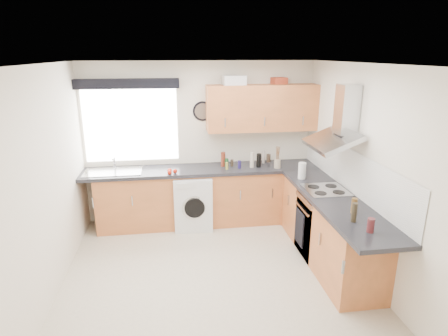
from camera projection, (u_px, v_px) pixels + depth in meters
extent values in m
plane|color=beige|center=(214.00, 274.00, 4.60)|extent=(3.60, 3.60, 0.00)
cube|color=white|center=(212.00, 64.00, 3.87)|extent=(3.60, 3.60, 0.02)
cube|color=silver|center=(200.00, 142.00, 5.94)|extent=(3.60, 0.02, 2.50)
cube|color=silver|center=(243.00, 263.00, 2.53)|extent=(3.60, 0.02, 2.50)
cube|color=silver|center=(45.00, 186.00, 3.99)|extent=(0.02, 3.60, 2.50)
cube|color=silver|center=(362.00, 171.00, 4.48)|extent=(0.02, 3.60, 2.50)
cube|color=silver|center=(131.00, 125.00, 5.70)|extent=(1.40, 0.02, 1.10)
cube|color=black|center=(127.00, 84.00, 5.43)|extent=(1.50, 0.18, 0.14)
cube|color=white|center=(349.00, 170.00, 4.78)|extent=(0.01, 3.00, 0.54)
cube|color=#A55A2F|center=(196.00, 197.00, 5.89)|extent=(3.00, 0.58, 0.86)
cube|color=#A55A2F|center=(294.00, 192.00, 6.10)|extent=(0.60, 0.60, 0.86)
cube|color=#A55A2F|center=(328.00, 229.00, 4.82)|extent=(0.58, 2.10, 0.86)
cube|color=black|center=(202.00, 170.00, 5.76)|extent=(3.60, 0.62, 0.05)
cube|color=black|center=(336.00, 201.00, 4.54)|extent=(0.62, 2.42, 0.05)
cube|color=black|center=(323.00, 225.00, 4.96)|extent=(0.56, 0.58, 0.85)
cube|color=#AFB2B7|center=(326.00, 190.00, 4.82)|extent=(0.52, 0.52, 0.01)
cube|color=#A55A2F|center=(262.00, 108.00, 5.74)|extent=(1.70, 0.35, 0.70)
cube|color=silver|center=(193.00, 201.00, 5.78)|extent=(0.60, 0.58, 0.83)
cylinder|color=black|center=(203.00, 111.00, 5.78)|extent=(0.31, 0.04, 0.31)
cube|color=silver|center=(234.00, 80.00, 5.57)|extent=(0.34, 0.26, 0.14)
cube|color=#B43E23|center=(279.00, 81.00, 5.75)|extent=(0.25, 0.22, 0.10)
cylinder|color=gray|center=(277.00, 164.00, 5.75)|extent=(0.12, 0.12, 0.14)
cylinder|color=silver|center=(302.00, 171.00, 5.24)|extent=(0.11, 0.11, 0.23)
cylinder|color=#9F9237|center=(227.00, 166.00, 5.68)|extent=(0.04, 0.04, 0.11)
cylinder|color=#2E2319|center=(232.00, 163.00, 5.84)|extent=(0.05, 0.05, 0.11)
cylinder|color=#4A201A|center=(259.00, 161.00, 5.84)|extent=(0.07, 0.07, 0.17)
cylinder|color=#3E2E22|center=(268.00, 158.00, 6.06)|extent=(0.07, 0.07, 0.13)
cylinder|color=#194620|center=(226.00, 162.00, 5.84)|extent=(0.07, 0.07, 0.12)
cylinder|color=black|center=(259.00, 160.00, 5.79)|extent=(0.07, 0.07, 0.21)
cylinder|color=#602314|center=(223.00, 159.00, 5.83)|extent=(0.07, 0.07, 0.22)
cylinder|color=#A4968C|center=(264.00, 157.00, 5.99)|extent=(0.04, 0.04, 0.21)
cylinder|color=#1F164D|center=(239.00, 164.00, 5.74)|extent=(0.05, 0.05, 0.12)
cylinder|color=#A9A090|center=(252.00, 160.00, 5.77)|extent=(0.06, 0.06, 0.23)
cylinder|color=brown|center=(354.00, 206.00, 4.12)|extent=(0.06, 0.06, 0.17)
cylinder|color=#2D2619|center=(354.00, 212.00, 3.90)|extent=(0.06, 0.06, 0.21)
cylinder|color=#4C1B1F|center=(371.00, 225.00, 3.68)|extent=(0.07, 0.07, 0.15)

